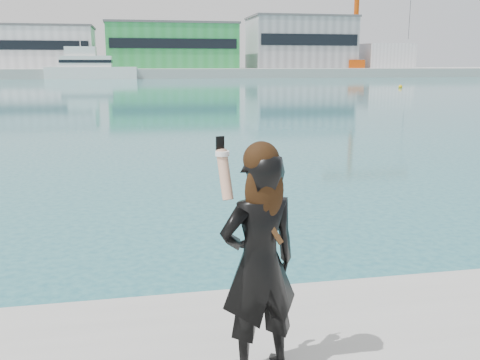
{
  "coord_description": "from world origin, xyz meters",
  "views": [
    {
      "loc": [
        -1.55,
        -3.93,
        3.01
      ],
      "look_at": [
        -0.72,
        0.26,
        2.08
      ],
      "focal_mm": 40.0,
      "sensor_mm": 36.0,
      "label": 1
    }
  ],
  "objects_px": {
    "motor_yacht": "(89,67)",
    "woman": "(259,257)",
    "dock_crane": "(361,13)",
    "buoy_near": "(400,88)"
  },
  "relations": [
    {
      "from": "dock_crane",
      "to": "buoy_near",
      "type": "distance_m",
      "value": 67.2
    },
    {
      "from": "motor_yacht",
      "to": "woman",
      "type": "distance_m",
      "value": 112.52
    },
    {
      "from": "woman",
      "to": "dock_crane",
      "type": "bearing_deg",
      "value": -126.61
    },
    {
      "from": "motor_yacht",
      "to": "buoy_near",
      "type": "relative_size",
      "value": 36.54
    },
    {
      "from": "motor_yacht",
      "to": "woman",
      "type": "xyz_separation_m",
      "value": [
        9.39,
        -112.13,
        -0.71
      ]
    },
    {
      "from": "woman",
      "to": "buoy_near",
      "type": "bearing_deg",
      "value": -131.33
    },
    {
      "from": "motor_yacht",
      "to": "buoy_near",
      "type": "bearing_deg",
      "value": -49.07
    },
    {
      "from": "buoy_near",
      "to": "woman",
      "type": "relative_size",
      "value": 0.29
    },
    {
      "from": "dock_crane",
      "to": "buoy_near",
      "type": "relative_size",
      "value": 48.0
    },
    {
      "from": "motor_yacht",
      "to": "woman",
      "type": "height_order",
      "value": "motor_yacht"
    }
  ]
}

